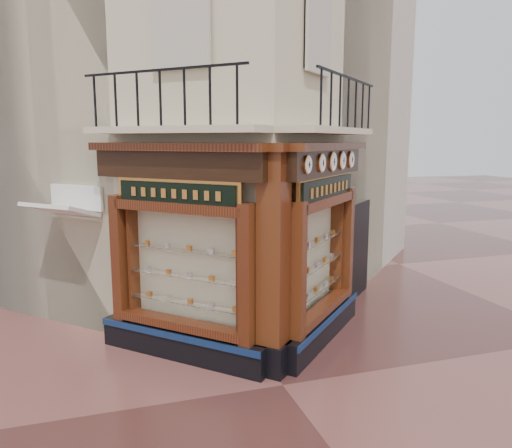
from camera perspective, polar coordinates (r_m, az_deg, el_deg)
name	(u,v)px	position (r m, az deg, el deg)	size (l,w,h in m)	color
ground	(283,385)	(8.73, 3.08, -17.91)	(80.00, 80.00, 0.00)	#43221F
main_building	(202,64)	(13.81, -6.16, 17.75)	(8.00, 8.00, 12.00)	beige
neighbour_left	(104,90)	(15.94, -17.03, 14.49)	(8.00, 8.00, 11.00)	#BCB2A4
neighbour_right	(262,94)	(16.77, 0.71, 14.63)	(8.00, 8.00, 11.00)	#BCB2A4
shopfront_left	(180,255)	(9.14, -8.63, -3.49)	(2.86, 2.86, 3.98)	black
shopfront_right	(322,245)	(9.95, 7.59, -2.39)	(2.86, 2.86, 3.98)	black
corner_pilaster	(273,264)	(8.47, 2.00, -4.64)	(0.85, 0.85, 3.98)	black
balcony	(256,129)	(9.15, -0.02, 10.78)	(5.94, 2.97, 1.03)	beige
clock_a	(307,165)	(8.42, 5.90, 6.77)	(0.26, 0.26, 0.31)	#C38441
clock_b	(321,163)	(9.05, 7.50, 6.93)	(0.27, 0.27, 0.34)	#C38441
clock_c	(333,162)	(9.63, 8.75, 7.05)	(0.30, 0.30, 0.38)	#C38441
clock_d	(342,161)	(10.19, 9.82, 7.16)	(0.30, 0.30, 0.37)	#C38441
clock_e	(351,160)	(10.75, 10.78, 7.25)	(0.28, 0.28, 0.35)	#C38441
awning	(68,336)	(11.32, -20.69, -11.90)	(1.41, 0.84, 0.08)	silver
signboard_left	(176,193)	(8.89, -9.10, 3.48)	(1.90, 1.90, 0.51)	#BF7F38
signboard_right	(327,189)	(9.75, 8.17, 4.04)	(2.09, 2.09, 0.56)	#BF7F38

